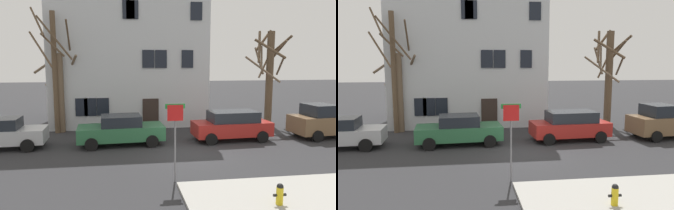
# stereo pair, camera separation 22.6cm
# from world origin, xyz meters

# --- Properties ---
(ground_plane) EXTENTS (120.00, 120.00, 0.00)m
(ground_plane) POSITION_xyz_m (0.00, 0.00, 0.00)
(ground_plane) COLOR #2D2D30
(building_main) EXTENTS (11.48, 8.29, 11.07)m
(building_main) POSITION_xyz_m (-2.76, 10.15, 5.60)
(building_main) COLOR silver
(building_main) RESTS_ON ground_plane
(tree_bare_near) EXTENTS (2.69, 2.44, 8.00)m
(tree_bare_near) POSITION_xyz_m (-7.57, 5.70, 4.25)
(tree_bare_near) COLOR brown
(tree_bare_near) RESTS_ON ground_plane
(tree_bare_mid) EXTENTS (2.82, 1.97, 5.26)m
(tree_bare_mid) POSITION_xyz_m (-7.35, 6.14, 2.85)
(tree_bare_mid) COLOR brown
(tree_bare_mid) RESTS_ON ground_plane
(tree_bare_far) EXTENTS (2.89, 2.72, 5.80)m
(tree_bare_far) POSITION_xyz_m (7.20, 6.56, 2.97)
(tree_bare_far) COLOR brown
(tree_bare_far) RESTS_ON ground_plane
(tree_bare_end) EXTENTS (2.90, 2.90, 6.96)m
(tree_bare_end) POSITION_xyz_m (7.30, 6.50, 3.79)
(tree_bare_end) COLOR brown
(tree_bare_end) RESTS_ON ground_plane
(car_green_sedan) EXTENTS (4.83, 2.35, 1.66)m
(car_green_sedan) POSITION_xyz_m (-3.43, 2.27, 0.84)
(car_green_sedan) COLOR #2D6B42
(car_green_sedan) RESTS_ON ground_plane
(car_red_wagon) EXTENTS (4.59, 2.20, 1.74)m
(car_red_wagon) POSITION_xyz_m (3.02, 2.37, 0.90)
(car_red_wagon) COLOR #AD231E
(car_red_wagon) RESTS_ON ground_plane
(pickup_truck_brown) EXTENTS (5.23, 2.47, 2.06)m
(pickup_truck_brown) POSITION_xyz_m (9.38, 2.30, 0.99)
(pickup_truck_brown) COLOR brown
(pickup_truck_brown) RESTS_ON ground_plane
(fire_hydrant) EXTENTS (0.42, 0.22, 0.69)m
(fire_hydrant) POSITION_xyz_m (1.54, -6.17, 0.48)
(fire_hydrant) COLOR gold
(fire_hydrant) RESTS_ON sidewalk_slab
(street_sign_pole) EXTENTS (0.76, 0.07, 3.04)m
(street_sign_pole) POSITION_xyz_m (-1.36, -3.54, 2.11)
(street_sign_pole) COLOR slate
(street_sign_pole) RESTS_ON ground_plane
(bicycle_leaning) EXTENTS (1.72, 0.40, 1.03)m
(bicycle_leaning) POSITION_xyz_m (-3.87, 6.81, 0.37)
(bicycle_leaning) COLOR black
(bicycle_leaning) RESTS_ON ground_plane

